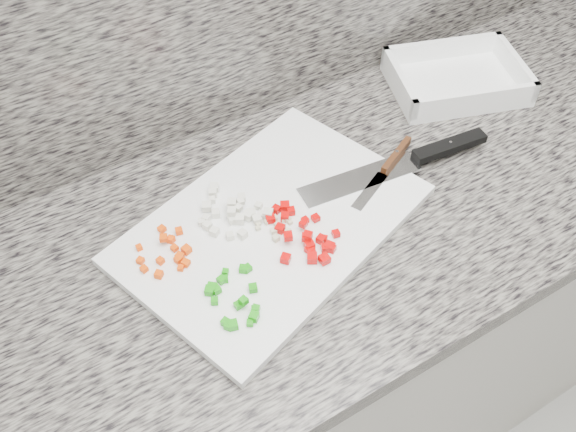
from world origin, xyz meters
The scene contains 11 objects.
cabinet centered at (0.00, 1.44, 0.43)m, with size 3.92×0.62×0.86m, color beige.
countertop centered at (0.00, 1.44, 0.88)m, with size 3.96×0.64×0.04m, color slate.
cutting_board centered at (-0.08, 1.45, 0.91)m, with size 0.50×0.33×0.02m, color white.
carrot_pile centered at (-0.25, 1.48, 0.92)m, with size 0.09×0.10×0.02m.
onion_pile centered at (-0.13, 1.50, 0.93)m, with size 0.12×0.14×0.02m.
green_pepper_pile centered at (-0.21, 1.35, 0.92)m, with size 0.09×0.11×0.02m.
red_pepper_pile centered at (-0.05, 1.39, 0.93)m, with size 0.12×0.15×0.02m.
garlic_pile centered at (-0.08, 1.44, 0.92)m, with size 0.06×0.05×0.01m.
chef_knife centered at (0.23, 1.44, 0.92)m, with size 0.38×0.08×0.02m.
paring_knife centered at (0.17, 1.45, 0.92)m, with size 0.19×0.10×0.02m.
tray centered at (0.44, 1.58, 0.92)m, with size 0.31×0.27×0.06m.
Camera 1 is at (-0.42, 0.84, 1.74)m, focal length 40.00 mm.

